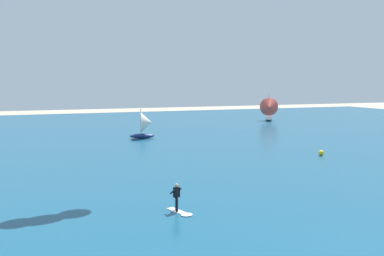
{
  "coord_description": "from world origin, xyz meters",
  "views": [
    {
      "loc": [
        -9.59,
        -6.47,
        7.68
      ],
      "look_at": [
        -0.73,
        17.48,
        4.76
      ],
      "focal_mm": 37.8,
      "sensor_mm": 36.0,
      "label": 1
    }
  ],
  "objects": [
    {
      "name": "sailboat_heeled_over",
      "position": [
        31.89,
        62.21,
        2.4
      ],
      "size": [
        4.01,
        4.51,
        5.02
      ],
      "color": "white",
      "rests_on": "ocean"
    },
    {
      "name": "kitesurfer",
      "position": [
        -2.37,
        15.3,
        0.7
      ],
      "size": [
        1.18,
        2.03,
        1.67
      ],
      "color": "white",
      "rests_on": "ocean"
    },
    {
      "name": "ocean",
      "position": [
        0.0,
        49.45,
        0.05
      ],
      "size": [
        160.0,
        90.0,
        0.1
      ],
      "primitive_type": "cube",
      "color": "navy",
      "rests_on": "ground"
    },
    {
      "name": "sailboat_anchored_offshore",
      "position": [
        3.3,
        46.48,
        1.93
      ],
      "size": [
        3.52,
        3.06,
        3.98
      ],
      "color": "navy",
      "rests_on": "ocean"
    },
    {
      "name": "marker_buoy",
      "position": [
        17.23,
        27.51,
        0.38
      ],
      "size": [
        0.56,
        0.56,
        0.56
      ],
      "primitive_type": "sphere",
      "color": "yellow",
      "rests_on": "ocean"
    }
  ]
}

